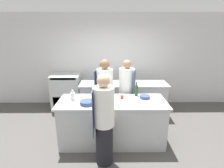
{
  "coord_description": "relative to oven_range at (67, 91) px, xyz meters",
  "views": [
    {
      "loc": [
        -0.03,
        -3.27,
        2.28
      ],
      "look_at": [
        0.0,
        0.35,
        1.18
      ],
      "focal_mm": 28.0,
      "sensor_mm": 36.0,
      "label": 1
    }
  ],
  "objects": [
    {
      "name": "chef_at_pass_far",
      "position": [
        1.18,
        -1.04,
        0.3
      ],
      "size": [
        0.44,
        0.42,
        1.66
      ],
      "rotation": [
        0.0,
        0.0,
        1.34
      ],
      "color": "black",
      "rests_on": "ground_plane"
    },
    {
      "name": "prep_counter",
      "position": [
        1.35,
        -1.73,
        -0.06
      ],
      "size": [
        2.19,
        0.84,
        0.93
      ],
      "color": "#B7BABC",
      "rests_on": "ground_plane"
    },
    {
      "name": "pass_counter",
      "position": [
        1.68,
        -0.5,
        -0.06
      ],
      "size": [
        2.36,
        0.64,
        0.93
      ],
      "color": "#B7BABC",
      "rests_on": "ground_plane"
    },
    {
      "name": "stockpot",
      "position": [
        1.7,
        -0.6,
        0.52
      ],
      "size": [
        0.31,
        0.31,
        0.23
      ],
      "color": "#B7BABC",
      "rests_on": "pass_counter"
    },
    {
      "name": "bottle_vinegar",
      "position": [
        1.88,
        -1.43,
        0.53
      ],
      "size": [
        0.07,
        0.07,
        0.31
      ],
      "color": "#19471E",
      "rests_on": "prep_counter"
    },
    {
      "name": "bowl_mixing_large",
      "position": [
        0.87,
        -1.9,
        0.44
      ],
      "size": [
        0.28,
        0.28,
        0.07
      ],
      "color": "navy",
      "rests_on": "prep_counter"
    },
    {
      "name": "ground_plane",
      "position": [
        1.35,
        -1.73,
        -0.52
      ],
      "size": [
        16.0,
        16.0,
        0.0
      ],
      "primitive_type": "plane",
      "color": "#4C4947"
    },
    {
      "name": "bottle_wine",
      "position": [
        1.28,
        -1.9,
        0.5
      ],
      "size": [
        0.09,
        0.09,
        0.25
      ],
      "color": "#B2A84C",
      "rests_on": "prep_counter"
    },
    {
      "name": "cup",
      "position": [
        1.56,
        -1.61,
        0.44
      ],
      "size": [
        0.07,
        0.07,
        0.08
      ],
      "color": "#B2382D",
      "rests_on": "prep_counter"
    },
    {
      "name": "chef_at_stove",
      "position": [
        1.71,
        -1.06,
        0.3
      ],
      "size": [
        0.41,
        0.39,
        1.65
      ],
      "rotation": [
        0.0,
        0.0,
        -1.85
      ],
      "color": "black",
      "rests_on": "ground_plane"
    },
    {
      "name": "oven_range",
      "position": [
        0.0,
        0.0,
        0.0
      ],
      "size": [
        0.84,
        0.7,
        1.05
      ],
      "color": "#B7BABC",
      "rests_on": "ground_plane"
    },
    {
      "name": "bowl_prep_small",
      "position": [
        2.04,
        -1.59,
        0.43
      ],
      "size": [
        0.21,
        0.21,
        0.06
      ],
      "color": "navy",
      "rests_on": "prep_counter"
    },
    {
      "name": "chef_at_prep_near",
      "position": [
        1.21,
        -2.38,
        0.3
      ],
      "size": [
        0.37,
        0.35,
        1.64
      ],
      "rotation": [
        0.0,
        0.0,
        1.63
      ],
      "color": "black",
      "rests_on": "ground_plane"
    },
    {
      "name": "bottle_olive_oil",
      "position": [
        0.55,
        -1.66,
        0.49
      ],
      "size": [
        0.09,
        0.09,
        0.21
      ],
      "color": "silver",
      "rests_on": "prep_counter"
    },
    {
      "name": "cutting_board",
      "position": [
        1.1,
        -1.58,
        0.41
      ],
      "size": [
        0.39,
        0.26,
        0.01
      ],
      "color": "white",
      "rests_on": "prep_counter"
    },
    {
      "name": "wall_back",
      "position": [
        1.35,
        0.4,
        0.88
      ],
      "size": [
        8.0,
        0.06,
        2.8
      ],
      "color": "silver",
      "rests_on": "ground_plane"
    }
  ]
}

